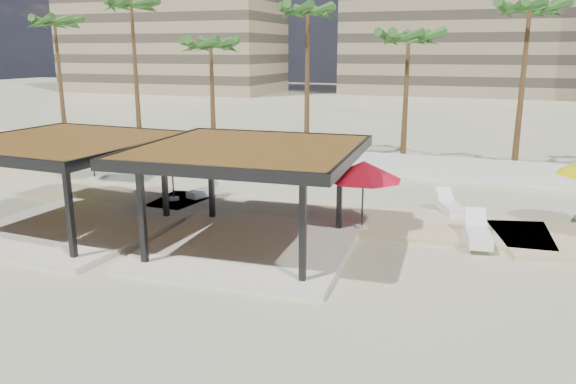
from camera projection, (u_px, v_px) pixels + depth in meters
name	position (u px, v px, depth m)	size (l,w,h in m)	color
ground	(204.00, 278.00, 16.69)	(200.00, 200.00, 0.00)	#C7B784
promenade	(337.00, 214.00, 23.00)	(44.45, 7.97, 0.24)	#C6B284
boundary_wall	(342.00, 161.00, 31.12)	(56.00, 0.30, 1.20)	silver
pavilion_central	(249.00, 188.00, 18.62)	(7.42, 7.42, 3.57)	beige
pavilion_west	(67.00, 176.00, 20.56)	(7.29, 7.29, 3.51)	beige
umbrella_a	(91.00, 133.00, 28.19)	(3.53, 3.53, 2.74)	beige
umbrella_b	(67.00, 150.00, 24.67)	(3.52, 3.52, 2.50)	beige
umbrella_c	(364.00, 171.00, 20.25)	(3.59, 3.59, 2.53)	beige
umbrella_f	(171.00, 152.00, 24.23)	(3.45, 3.45, 2.47)	beige
lounger_a	(206.00, 191.00, 25.50)	(1.14, 1.97, 0.71)	white
lounger_b	(478.00, 234.00, 19.42)	(1.07, 2.40, 0.88)	white
lounger_c	(450.00, 207.00, 22.91)	(1.41, 2.16, 0.78)	white
palm_a	(55.00, 27.00, 38.34)	(3.00, 3.00, 9.29)	brown
palm_b	(132.00, 11.00, 36.48)	(3.00, 3.00, 10.31)	brown
palm_c	(211.00, 49.00, 34.53)	(3.00, 3.00, 7.74)	brown
palm_d	(308.00, 17.00, 32.82)	(3.00, 3.00, 9.66)	brown
palm_e	(409.00, 42.00, 30.74)	(3.00, 3.00, 8.10)	brown
palm_f	(529.00, 15.00, 28.60)	(3.00, 3.00, 9.49)	brown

